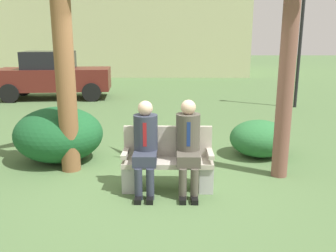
{
  "coord_description": "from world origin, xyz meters",
  "views": [
    {
      "loc": [
        0.22,
        -5.07,
        2.16
      ],
      "look_at": [
        0.15,
        0.21,
        0.85
      ],
      "focal_mm": 38.38,
      "sensor_mm": 36.0,
      "label": 1
    }
  ],
  "objects_px": {
    "seated_man_right": "(188,142)",
    "shrub_near_bench": "(59,134)",
    "street_lamp": "(301,30)",
    "parked_car_near": "(54,75)",
    "seated_man_left": "(145,142)",
    "shrub_mid_lawn": "(259,138)",
    "park_bench": "(168,162)"
  },
  "relations": [
    {
      "from": "park_bench",
      "to": "street_lamp",
      "type": "bearing_deg",
      "value": 58.05
    },
    {
      "from": "street_lamp",
      "to": "parked_car_near",
      "type": "bearing_deg",
      "value": 169.12
    },
    {
      "from": "park_bench",
      "to": "seated_man_right",
      "type": "bearing_deg",
      "value": -21.89
    },
    {
      "from": "shrub_near_bench",
      "to": "parked_car_near",
      "type": "xyz_separation_m",
      "value": [
        -2.24,
        6.72,
        0.35
      ]
    },
    {
      "from": "shrub_mid_lawn",
      "to": "parked_car_near",
      "type": "distance_m",
      "value": 8.71
    },
    {
      "from": "seated_man_left",
      "to": "shrub_mid_lawn",
      "type": "bearing_deg",
      "value": 38.84
    },
    {
      "from": "parked_car_near",
      "to": "seated_man_left",
      "type": "bearing_deg",
      "value": -64.19
    },
    {
      "from": "park_bench",
      "to": "seated_man_left",
      "type": "xyz_separation_m",
      "value": [
        -0.31,
        -0.12,
        0.34
      ]
    },
    {
      "from": "park_bench",
      "to": "seated_man_right",
      "type": "xyz_separation_m",
      "value": [
        0.29,
        -0.12,
        0.34
      ]
    },
    {
      "from": "park_bench",
      "to": "shrub_mid_lawn",
      "type": "distance_m",
      "value": 2.24
    },
    {
      "from": "seated_man_left",
      "to": "seated_man_right",
      "type": "height_order",
      "value": "seated_man_right"
    },
    {
      "from": "park_bench",
      "to": "seated_man_left",
      "type": "relative_size",
      "value": 0.99
    },
    {
      "from": "seated_man_right",
      "to": "shrub_near_bench",
      "type": "distance_m",
      "value": 2.6
    },
    {
      "from": "seated_man_right",
      "to": "street_lamp",
      "type": "xyz_separation_m",
      "value": [
        3.67,
        6.46,
        1.62
      ]
    },
    {
      "from": "park_bench",
      "to": "parked_car_near",
      "type": "bearing_deg",
      "value": 117.93
    },
    {
      "from": "seated_man_left",
      "to": "shrub_near_bench",
      "type": "distance_m",
      "value": 2.11
    },
    {
      "from": "seated_man_left",
      "to": "street_lamp",
      "type": "distance_m",
      "value": 7.91
    },
    {
      "from": "park_bench",
      "to": "seated_man_right",
      "type": "distance_m",
      "value": 0.46
    },
    {
      "from": "seated_man_left",
      "to": "seated_man_right",
      "type": "relative_size",
      "value": 0.99
    },
    {
      "from": "park_bench",
      "to": "seated_man_left",
      "type": "distance_m",
      "value": 0.47
    },
    {
      "from": "parked_car_near",
      "to": "street_lamp",
      "type": "bearing_deg",
      "value": -10.88
    },
    {
      "from": "parked_car_near",
      "to": "shrub_near_bench",
      "type": "bearing_deg",
      "value": -71.54
    },
    {
      "from": "seated_man_right",
      "to": "shrub_near_bench",
      "type": "height_order",
      "value": "seated_man_right"
    },
    {
      "from": "park_bench",
      "to": "shrub_near_bench",
      "type": "height_order",
      "value": "shrub_near_bench"
    },
    {
      "from": "park_bench",
      "to": "seated_man_right",
      "type": "height_order",
      "value": "seated_man_right"
    },
    {
      "from": "park_bench",
      "to": "street_lamp",
      "type": "relative_size",
      "value": 0.33
    },
    {
      "from": "seated_man_left",
      "to": "shrub_mid_lawn",
      "type": "distance_m",
      "value": 2.58
    },
    {
      "from": "seated_man_left",
      "to": "shrub_near_bench",
      "type": "height_order",
      "value": "seated_man_left"
    },
    {
      "from": "shrub_mid_lawn",
      "to": "seated_man_right",
      "type": "bearing_deg",
      "value": -130.96
    },
    {
      "from": "parked_car_near",
      "to": "street_lamp",
      "type": "height_order",
      "value": "street_lamp"
    },
    {
      "from": "street_lamp",
      "to": "shrub_near_bench",
      "type": "bearing_deg",
      "value": -138.86
    },
    {
      "from": "seated_man_left",
      "to": "seated_man_right",
      "type": "distance_m",
      "value": 0.6
    }
  ]
}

